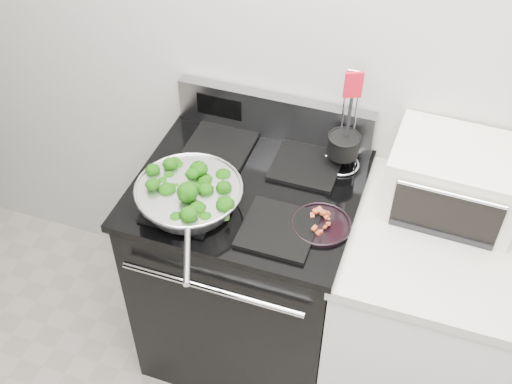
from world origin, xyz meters
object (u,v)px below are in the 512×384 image
at_px(gas_range, 249,268).
at_px(skillet, 189,196).
at_px(bacon_plate, 321,222).
at_px(toaster_oven, 454,179).
at_px(utensil_holder, 343,150).

relative_size(gas_range, skillet, 2.03).
xyz_separation_m(bacon_plate, toaster_oven, (0.38, 0.27, 0.08)).
height_order(utensil_holder, toaster_oven, utensil_holder).
xyz_separation_m(skillet, bacon_plate, (0.44, 0.06, -0.04)).
bearing_deg(skillet, gas_range, 26.46).
xyz_separation_m(bacon_plate, utensil_holder, (-0.01, 0.32, 0.05)).
height_order(skillet, bacon_plate, skillet).
xyz_separation_m(gas_range, utensil_holder, (0.29, 0.21, 0.53)).
bearing_deg(toaster_oven, bacon_plate, -143.09).
relative_size(skillet, toaster_oven, 1.27).
bearing_deg(gas_range, bacon_plate, -19.89).
bearing_deg(bacon_plate, skillet, -171.95).
distance_m(gas_range, skillet, 0.57).
relative_size(utensil_holder, toaster_oven, 0.94).
bearing_deg(utensil_holder, toaster_oven, -30.15).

